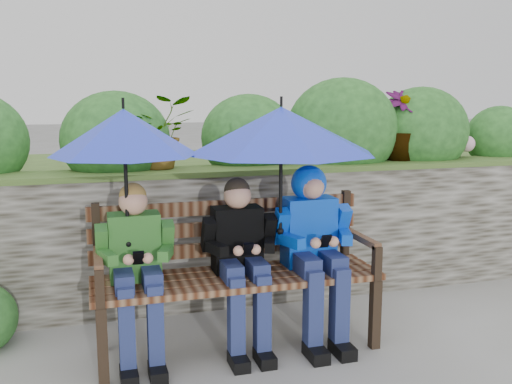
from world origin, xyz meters
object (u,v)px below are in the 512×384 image
object	(u,v)px
park_bench	(235,264)
boy_right	(314,238)
boy_left	(136,263)
umbrella_left	(124,132)
boy_middle	(241,254)
umbrella_right	(281,130)

from	to	relation	value
park_bench	boy_right	size ratio (longest dim) A/B	1.56
boy_left	park_bench	bearing A→B (deg)	7.06
umbrella_left	boy_middle	bearing A→B (deg)	-1.87
boy_left	umbrella_left	bearing A→B (deg)	151.67
boy_right	umbrella_right	world-z (taller)	umbrella_right
park_bench	umbrella_right	size ratio (longest dim) A/B	1.51
boy_left	umbrella_right	bearing A→B (deg)	-0.67
umbrella_right	umbrella_left	bearing A→B (deg)	178.04
park_bench	umbrella_left	world-z (taller)	umbrella_left
park_bench	umbrella_left	distance (m)	1.06
boy_left	umbrella_left	xyz separation A→B (m)	(-0.04, 0.02, 0.75)
boy_left	boy_right	world-z (taller)	boy_right
umbrella_left	umbrella_right	xyz separation A→B (m)	(0.91, -0.03, -0.00)
boy_middle	boy_right	xyz separation A→B (m)	(0.48, 0.01, 0.07)
umbrella_right	boy_left	bearing A→B (deg)	179.33
park_bench	boy_left	distance (m)	0.62
umbrella_left	umbrella_right	world-z (taller)	umbrella_right
boy_middle	boy_right	distance (m)	0.48
boy_left	umbrella_right	distance (m)	1.15
park_bench	boy_left	size ratio (longest dim) A/B	1.65
boy_left	umbrella_left	world-z (taller)	umbrella_left
park_bench	umbrella_right	xyz separation A→B (m)	(0.27, -0.09, 0.83)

